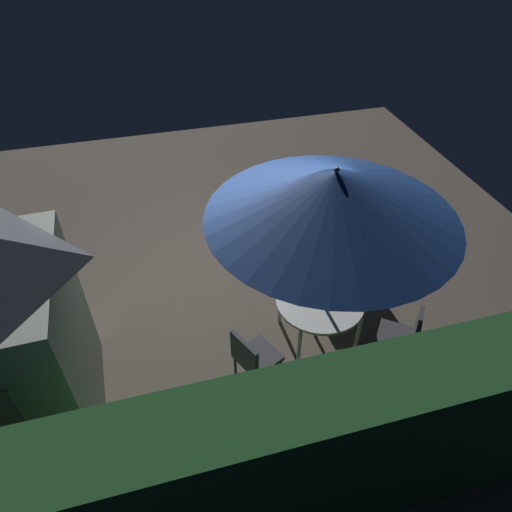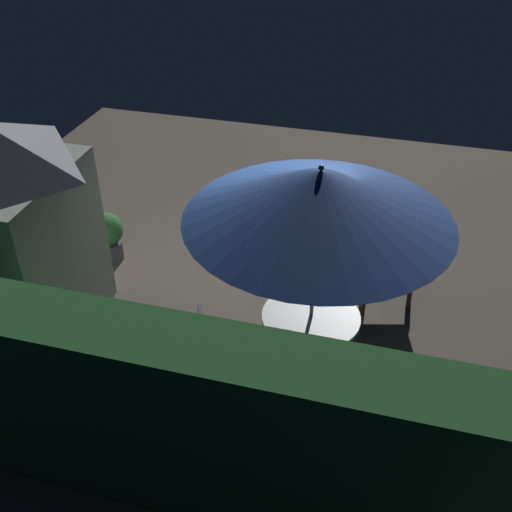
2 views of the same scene
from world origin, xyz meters
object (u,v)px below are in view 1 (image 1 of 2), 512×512
object	(u,v)px
patio_umbrella	(334,196)
chair_near_shed	(253,357)
patio_table	(320,303)
chair_toward_hedge	(314,258)
potted_plant_by_shed	(60,293)
bbq_grill	(332,214)
chair_far_side	(404,336)

from	to	relation	value
patio_umbrella	chair_near_shed	xyz separation A→B (m)	(1.03, 0.49, -1.80)
patio_table	patio_umbrella	bearing A→B (deg)	116.57
chair_toward_hedge	potted_plant_by_shed	world-z (taller)	chair_toward_hedge
patio_table	bbq_grill	xyz separation A→B (m)	(-0.80, -1.58, 0.17)
patio_table	chair_near_shed	world-z (taller)	chair_near_shed
chair_far_side	chair_toward_hedge	distance (m)	1.79
bbq_grill	potted_plant_by_shed	bearing A→B (deg)	2.99
bbq_grill	chair_toward_hedge	world-z (taller)	bbq_grill
patio_umbrella	potted_plant_by_shed	world-z (taller)	patio_umbrella
potted_plant_by_shed	bbq_grill	bearing A→B (deg)	-177.01
bbq_grill	potted_plant_by_shed	world-z (taller)	bbq_grill
patio_table	potted_plant_by_shed	xyz separation A→B (m)	(3.35, -1.36, -0.26)
bbq_grill	potted_plant_by_shed	size ratio (longest dim) A/B	1.55
chair_near_shed	potted_plant_by_shed	distance (m)	2.96
patio_umbrella	patio_table	bearing A→B (deg)	-63.43
chair_far_side	patio_table	bearing A→B (deg)	-37.67
patio_table	chair_toward_hedge	xyz separation A→B (m)	(-0.32, -1.02, -0.15)
chair_near_shed	chair_toward_hedge	world-z (taller)	same
patio_umbrella	chair_far_side	bearing A→B (deg)	142.33
patio_table	chair_near_shed	bearing A→B (deg)	25.38
chair_far_side	patio_umbrella	bearing A→B (deg)	-37.67
patio_umbrella	chair_near_shed	bearing A→B (deg)	25.38
chair_far_side	bbq_grill	bearing A→B (deg)	-88.11
bbq_grill	chair_toward_hedge	size ratio (longest dim) A/B	1.33
bbq_grill	chair_toward_hedge	bearing A→B (deg)	49.05
patio_table	bbq_grill	distance (m)	1.78
bbq_grill	chair_toward_hedge	distance (m)	0.81
patio_table	chair_near_shed	size ratio (longest dim) A/B	1.28
chair_toward_hedge	patio_umbrella	bearing A→B (deg)	72.68
chair_far_side	potted_plant_by_shed	distance (m)	4.69
patio_umbrella	chair_near_shed	world-z (taller)	patio_umbrella
patio_umbrella	bbq_grill	size ratio (longest dim) A/B	2.36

